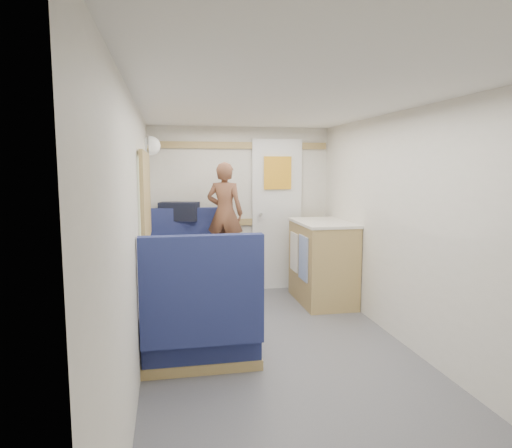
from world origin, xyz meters
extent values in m
plane|color=#515156|center=(0.00, 0.00, 0.00)|extent=(4.50, 4.50, 0.00)
plane|color=silver|center=(0.00, 0.00, 2.00)|extent=(4.50, 4.50, 0.00)
cube|color=silver|center=(0.00, 2.25, 1.00)|extent=(2.20, 0.02, 2.00)
cube|color=silver|center=(-1.10, 0.00, 1.00)|extent=(0.02, 4.50, 2.00)
cube|color=silver|center=(1.10, 0.00, 1.00)|extent=(0.02, 4.50, 2.00)
cube|color=olive|center=(0.00, 2.23, 0.85)|extent=(2.15, 0.02, 0.08)
cube|color=olive|center=(0.00, 2.23, 1.78)|extent=(2.15, 0.02, 0.08)
cube|color=#AEB498|center=(-1.08, 1.00, 1.25)|extent=(0.04, 1.30, 0.72)
cube|color=white|center=(0.45, 2.22, 0.93)|extent=(0.62, 0.04, 1.86)
cube|color=gold|center=(0.45, 2.19, 1.45)|extent=(0.34, 0.03, 0.40)
cylinder|color=silver|center=(0.23, 2.17, 0.95)|extent=(0.04, 0.10, 0.04)
cube|color=white|center=(-0.65, 1.00, 0.70)|extent=(0.62, 0.92, 0.04)
cylinder|color=silver|center=(-0.65, 1.00, 0.35)|extent=(0.08, 0.08, 0.66)
cylinder|color=silver|center=(-0.65, 1.00, 0.01)|extent=(0.36, 0.36, 0.03)
cube|color=navy|center=(-0.65, 1.80, 0.23)|extent=(0.88, 0.50, 0.45)
cube|color=navy|center=(-0.65, 2.08, 0.65)|extent=(0.88, 0.10, 0.80)
cube|color=olive|center=(-0.65, 1.80, 0.04)|extent=(0.90, 0.52, 0.08)
cube|color=navy|center=(-0.65, 0.20, 0.23)|extent=(0.88, 0.50, 0.45)
cube|color=navy|center=(-0.65, -0.08, 0.65)|extent=(0.88, 0.10, 0.80)
cube|color=olive|center=(-0.65, 0.20, 0.04)|extent=(0.90, 0.52, 0.08)
cube|color=olive|center=(-0.65, 2.12, 0.88)|extent=(0.90, 0.14, 0.04)
sphere|color=white|center=(-1.04, 1.85, 1.75)|extent=(0.20, 0.20, 0.20)
cube|color=olive|center=(0.82, 1.55, 0.45)|extent=(0.54, 0.90, 0.90)
cube|color=silver|center=(0.82, 1.55, 0.91)|extent=(0.56, 0.92, 0.03)
cube|color=#5972B2|center=(0.54, 1.37, 0.55)|extent=(0.01, 0.30, 0.48)
cube|color=silver|center=(0.54, 1.73, 0.55)|extent=(0.01, 0.28, 0.44)
imported|color=brown|center=(-0.26, 1.75, 1.01)|extent=(0.49, 0.41, 1.13)
cube|color=black|center=(-0.75, 2.12, 1.01)|extent=(0.49, 0.34, 0.21)
cube|color=white|center=(-0.46, 0.76, 0.73)|extent=(0.31, 0.37, 0.02)
sphere|color=#E05909|center=(-0.56, 0.90, 0.78)|extent=(0.08, 0.08, 0.08)
cube|color=#E1C982|center=(-0.63, 0.73, 0.75)|extent=(0.10, 0.08, 0.03)
cylinder|color=white|center=(-0.68, 0.86, 0.72)|extent=(0.06, 0.06, 0.01)
cylinder|color=white|center=(-0.68, 0.86, 0.78)|extent=(0.01, 0.01, 0.10)
sphere|color=#42070D|center=(-0.68, 0.86, 0.85)|extent=(0.08, 0.08, 0.08)
cylinder|color=silver|center=(-0.88, 0.74, 0.77)|extent=(0.06, 0.06, 0.10)
cylinder|color=silver|center=(-0.65, 1.13, 0.78)|extent=(0.07, 0.07, 0.12)
cylinder|color=brown|center=(-0.43, 1.02, 0.77)|extent=(0.07, 0.07, 0.11)
cylinder|color=black|center=(-0.68, 1.13, 0.76)|extent=(0.03, 0.03, 0.09)
cylinder|color=silver|center=(-0.67, 1.12, 0.76)|extent=(0.03, 0.03, 0.08)
cube|color=olive|center=(-0.43, 1.38, 0.77)|extent=(0.16, 0.24, 0.09)
camera|label=1|loc=(-0.88, -3.26, 1.53)|focal=32.00mm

